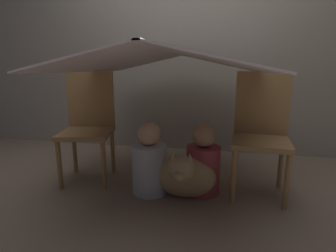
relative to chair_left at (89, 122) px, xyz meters
name	(u,v)px	position (x,y,z in m)	size (l,w,h in m)	color
ground_plane	(163,197)	(0.71, -0.26, -0.49)	(8.80, 8.80, 0.00)	#7A6651
wall_back	(187,39)	(0.71, 0.98, 0.76)	(7.00, 0.05, 2.50)	gray
chair_left	(89,122)	(0.00, 0.00, 0.00)	(0.47, 0.47, 0.92)	olive
chair_right	(261,129)	(1.40, 0.00, 0.00)	(0.44, 0.44, 0.92)	olive
sheet_canopy	(168,60)	(0.71, -0.08, 0.50)	(1.38, 1.51, 0.16)	silver
person_front	(149,163)	(0.58, -0.19, -0.26)	(0.27, 0.27, 0.55)	#B2B2B7
person_second	(203,164)	(0.99, -0.11, -0.26)	(0.26, 0.26, 0.54)	maroon
dog	(184,175)	(0.86, -0.25, -0.31)	(0.46, 0.40, 0.40)	#9E7F56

